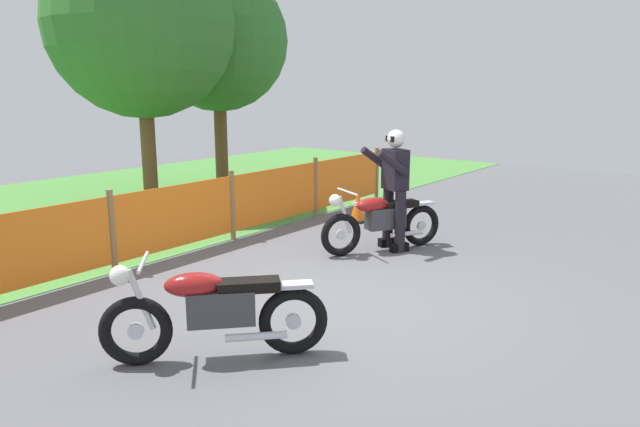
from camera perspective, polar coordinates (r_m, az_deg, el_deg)
The scene contains 9 objects.
ground at distance 6.61m, azimuth 1.69°, elevation -7.98°, with size 24.00×24.00×0.02m, color #5B5B60.
grass_verge at distance 11.58m, azimuth -25.79°, elevation -0.27°, with size 24.00×7.81×0.01m, color #4C8C3D.
barrier_fence at distance 8.23m, azimuth -13.55°, elevation -0.25°, with size 10.27×0.08×1.05m.
tree_leftmost at distance 11.90m, azimuth -16.92°, elevation 17.10°, with size 3.47×3.47×5.12m.
tree_near_left at distance 13.31m, azimuth -9.87°, elevation 16.11°, with size 3.01×3.01×4.72m.
motorcycle_lead at distance 8.27m, azimuth 6.00°, elevation -0.67°, with size 1.72×1.00×0.90m.
motorcycle_trailing at distance 5.07m, azimuth -10.20°, elevation -9.22°, with size 1.45×1.39×0.90m.
rider_lead at distance 8.27m, azimuth 7.15°, elevation 2.72°, with size 0.71×0.70×1.69m.
traffic_cone at distance 10.06m, azimuth 3.68°, elevation 0.69°, with size 0.32×0.32×0.53m.
Camera 1 is at (-5.05, -3.60, 2.28)m, focal length 33.11 mm.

